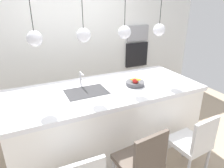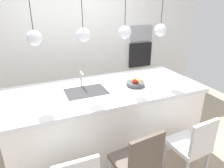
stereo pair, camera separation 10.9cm
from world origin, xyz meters
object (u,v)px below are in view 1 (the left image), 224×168
(fruit_bowl, at_px, (135,82))
(chair_far, at_px, (193,142))
(chair_middle, at_px, (141,161))
(microwave, at_px, (137,33))
(oven, at_px, (136,55))

(fruit_bowl, xyz_separation_m, chair_far, (0.29, -0.93, -0.50))
(chair_middle, bearing_deg, chair_far, 0.36)
(microwave, distance_m, chair_middle, 3.15)
(microwave, relative_size, chair_far, 0.63)
(fruit_bowl, height_order, microwave, microwave)
(fruit_bowl, relative_size, oven, 0.49)
(microwave, height_order, oven, microwave)
(microwave, bearing_deg, oven, 0.00)
(fruit_bowl, xyz_separation_m, microwave, (1.06, 1.67, 0.43))
(fruit_bowl, distance_m, microwave, 2.02)
(fruit_bowl, distance_m, oven, 1.98)
(microwave, relative_size, chair_middle, 0.60)
(fruit_bowl, relative_size, microwave, 0.50)
(chair_middle, height_order, chair_far, chair_middle)
(fruit_bowl, bearing_deg, oven, 57.64)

